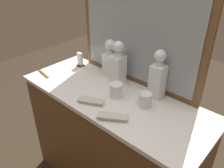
% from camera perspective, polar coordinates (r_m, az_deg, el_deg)
% --- Properties ---
extents(dresser, '(1.29, 0.51, 0.87)m').
position_cam_1_polar(dresser, '(1.73, 0.00, -14.80)').
color(dresser, brown).
rests_on(dresser, ground_plane).
extents(dresser_mirror, '(0.93, 0.03, 0.74)m').
position_cam_1_polar(dresser_mirror, '(1.47, 6.37, 13.24)').
color(dresser_mirror, brown).
rests_on(dresser_mirror, dresser).
extents(crystal_decanter_left, '(0.09, 0.09, 0.27)m').
position_cam_1_polar(crystal_decanter_left, '(1.64, -0.38, 5.61)').
color(crystal_decanter_left, white).
rests_on(crystal_decanter_left, dresser).
extents(crystal_decanter_far_right, '(0.08, 0.08, 0.30)m').
position_cam_1_polar(crystal_decanter_far_right, '(1.53, 1.50, 4.14)').
color(crystal_decanter_far_right, white).
rests_on(crystal_decanter_far_right, dresser).
extents(crystal_decanter_rear, '(0.08, 0.08, 0.31)m').
position_cam_1_polar(crystal_decanter_rear, '(1.41, 11.25, 1.29)').
color(crystal_decanter_rear, white).
rests_on(crystal_decanter_rear, dresser).
extents(crystal_tumbler_far_right, '(0.08, 0.08, 0.09)m').
position_cam_1_polar(crystal_tumbler_far_right, '(1.36, 8.17, -3.99)').
color(crystal_tumbler_far_right, white).
rests_on(crystal_tumbler_far_right, dresser).
extents(crystal_tumbler_left, '(0.08, 0.08, 0.09)m').
position_cam_1_polar(crystal_tumbler_left, '(1.43, 1.02, -1.65)').
color(crystal_tumbler_left, white).
rests_on(crystal_tumbler_left, dresser).
extents(silver_brush_left, '(0.17, 0.14, 0.02)m').
position_cam_1_polar(silver_brush_left, '(1.26, 0.12, -8.18)').
color(silver_brush_left, '#B7A88C').
rests_on(silver_brush_left, dresser).
extents(silver_brush_far_right, '(0.17, 0.12, 0.02)m').
position_cam_1_polar(silver_brush_far_right, '(1.39, -5.19, -4.22)').
color(silver_brush_far_right, '#B7A88C').
rests_on(silver_brush_far_right, dresser).
extents(tortoiseshell_comb, '(0.15, 0.04, 0.01)m').
position_cam_1_polar(tortoiseshell_comb, '(1.77, -16.60, 2.40)').
color(tortoiseshell_comb, brown).
rests_on(tortoiseshell_comb, dresser).
extents(napkin_holder, '(0.05, 0.05, 0.11)m').
position_cam_1_polar(napkin_holder, '(1.82, -7.88, 5.79)').
color(napkin_holder, black).
rests_on(napkin_holder, dresser).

